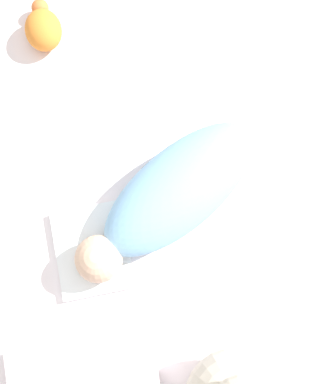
% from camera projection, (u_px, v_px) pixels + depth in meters
% --- Properties ---
extents(ground_plane, '(12.00, 12.00, 0.00)m').
position_uv_depth(ground_plane, '(152.00, 210.00, 1.53)').
color(ground_plane, '#B2A893').
extents(bed_mattress, '(1.56, 0.97, 0.17)m').
position_uv_depth(bed_mattress, '(151.00, 204.00, 1.45)').
color(bed_mattress, white).
rests_on(bed_mattress, ground_plane).
extents(burp_cloth, '(0.22, 0.18, 0.02)m').
position_uv_depth(burp_cloth, '(92.00, 250.00, 1.32)').
color(burp_cloth, white).
rests_on(burp_cloth, bed_mattress).
extents(swaddled_baby, '(0.40, 0.52, 0.15)m').
position_uv_depth(swaddled_baby, '(172.00, 195.00, 1.29)').
color(swaddled_baby, '#7FB7E5').
rests_on(swaddled_baby, bed_mattress).
extents(turtle_plush, '(0.15, 0.10, 0.09)m').
position_uv_depth(turtle_plush, '(43.00, 28.00, 1.42)').
color(turtle_plush, orange).
rests_on(turtle_plush, bed_mattress).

